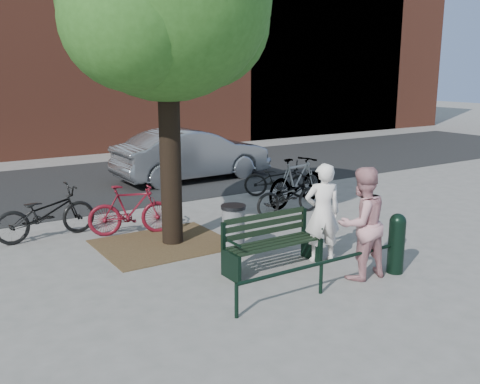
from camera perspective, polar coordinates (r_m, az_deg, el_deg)
ground at (r=9.13m, az=3.55°, el=-8.18°), size 90.00×90.00×0.00m
dirt_pit at (r=10.44m, az=-8.16°, el=-5.49°), size 2.40×2.00×0.02m
road at (r=16.48m, az=-14.27°, el=1.04°), size 40.00×7.00×0.01m
park_bench at (r=9.03m, az=3.29°, el=-5.20°), size 1.74×0.54×0.97m
guard_railing at (r=8.12m, az=8.67°, el=-8.01°), size 3.06×0.06×0.51m
street_tree at (r=10.09m, az=-7.61°, el=19.28°), size 4.20×3.80×6.50m
person_left at (r=9.34m, az=8.79°, el=-2.21°), size 0.75×0.64×1.74m
person_right at (r=8.69m, az=12.83°, el=-3.28°), size 0.93×0.75×1.81m
bollard at (r=9.15m, az=16.36°, el=-5.06°), size 0.27×0.27×1.01m
litter_bin at (r=9.66m, az=-0.71°, el=-4.04°), size 0.45×0.45×0.92m
bicycle_a at (r=11.24m, az=-20.03°, el=-2.13°), size 2.03×0.86×1.04m
bicycle_b at (r=11.02m, az=-11.53°, el=-1.89°), size 1.79×1.01×1.03m
bicycle_c at (r=12.37m, az=5.24°, el=-0.33°), size 1.78×0.67×0.92m
bicycle_d at (r=13.21m, az=6.03°, el=1.13°), size 2.08×0.98×1.21m
bicycle_e at (r=14.10m, az=4.10°, el=1.38°), size 1.80×1.63×0.95m
parked_car at (r=16.30m, az=-5.10°, el=4.02°), size 4.78×1.75×1.56m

